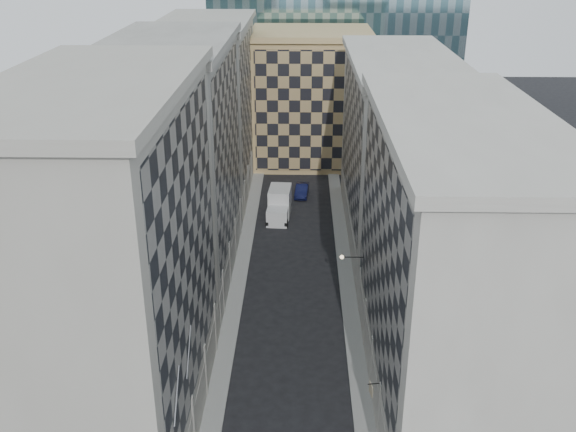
# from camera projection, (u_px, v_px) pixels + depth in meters

# --- Properties ---
(sidewalk_west) EXTENTS (1.50, 100.00, 0.15)m
(sidewalk_west) POSITION_uv_depth(u_px,v_px,m) (238.00, 284.00, 61.64)
(sidewalk_west) COLOR gray
(sidewalk_west) RESTS_ON ground
(sidewalk_east) EXTENTS (1.50, 100.00, 0.15)m
(sidewalk_east) POSITION_uv_depth(u_px,v_px,m) (347.00, 285.00, 61.43)
(sidewalk_east) COLOR gray
(sidewalk_east) RESTS_ON ground
(bldg_left_a) EXTENTS (10.80, 22.80, 23.70)m
(bldg_left_a) POSITION_uv_depth(u_px,v_px,m) (113.00, 270.00, 39.64)
(bldg_left_a) COLOR #9F9A8F
(bldg_left_a) RESTS_ON ground
(bldg_left_b) EXTENTS (10.80, 22.80, 22.70)m
(bldg_left_b) POSITION_uv_depth(u_px,v_px,m) (177.00, 162.00, 59.98)
(bldg_left_b) COLOR gray
(bldg_left_b) RESTS_ON ground
(bldg_left_c) EXTENTS (10.80, 22.80, 21.70)m
(bldg_left_c) POSITION_uv_depth(u_px,v_px,m) (209.00, 109.00, 80.32)
(bldg_left_c) COLOR #9F9A8F
(bldg_left_c) RESTS_ON ground
(bldg_right_a) EXTENTS (10.80, 26.80, 20.70)m
(bldg_right_a) POSITION_uv_depth(u_px,v_px,m) (450.00, 265.00, 43.46)
(bldg_right_a) COLOR #ABA79C
(bldg_right_a) RESTS_ON ground
(bldg_right_b) EXTENTS (10.80, 28.80, 19.70)m
(bldg_right_b) POSITION_uv_depth(u_px,v_px,m) (397.00, 150.00, 68.37)
(bldg_right_b) COLOR #ABA79C
(bldg_right_b) RESTS_ON ground
(tan_block) EXTENTS (16.80, 14.80, 18.80)m
(tan_block) POSITION_uv_depth(u_px,v_px,m) (311.00, 97.00, 92.42)
(tan_block) COLOR tan
(tan_block) RESTS_ON ground
(flagpoles_left) EXTENTS (0.10, 6.33, 2.33)m
(flagpoles_left) POSITION_uv_depth(u_px,v_px,m) (183.00, 373.00, 36.50)
(flagpoles_left) COLOR gray
(flagpoles_left) RESTS_ON ground
(bracket_lamp) EXTENTS (1.98, 0.36, 0.36)m
(bracket_lamp) POSITION_uv_depth(u_px,v_px,m) (344.00, 257.00, 53.49)
(bracket_lamp) COLOR black
(bracket_lamp) RESTS_ON ground
(box_truck) EXTENTS (2.90, 6.29, 3.37)m
(box_truck) POSITION_uv_depth(u_px,v_px,m) (279.00, 205.00, 75.95)
(box_truck) COLOR silver
(box_truck) RESTS_ON ground
(dark_car) EXTENTS (1.95, 4.64, 1.49)m
(dark_car) POSITION_uv_depth(u_px,v_px,m) (302.00, 190.00, 82.42)
(dark_car) COLOR #0F1238
(dark_car) RESTS_ON ground
(shop_sign) EXTENTS (0.89, 0.79, 0.87)m
(shop_sign) POSITION_uv_depth(u_px,v_px,m) (371.00, 389.00, 41.60)
(shop_sign) COLOR black
(shop_sign) RESTS_ON ground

